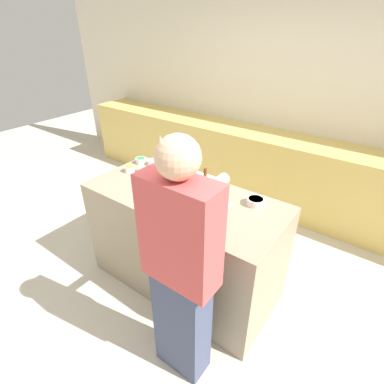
{
  "coord_description": "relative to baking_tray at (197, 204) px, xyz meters",
  "views": [
    {
      "loc": [
        1.29,
        -1.64,
        2.19
      ],
      "look_at": [
        0.09,
        0.0,
        1.01
      ],
      "focal_mm": 28.0,
      "sensor_mm": 36.0,
      "label": 1
    }
  ],
  "objects": [
    {
      "name": "ground_plane",
      "position": [
        -0.17,
        0.05,
        -0.96
      ],
      "size": [
        12.0,
        12.0,
        0.0
      ],
      "primitive_type": "plane",
      "color": "beige"
    },
    {
      "name": "wall_back",
      "position": [
        -0.17,
        2.19,
        0.34
      ],
      "size": [
        8.0,
        0.05,
        2.6
      ],
      "color": "beige",
      "rests_on": "ground_plane"
    },
    {
      "name": "back_cabinet_block",
      "position": [
        -0.17,
        1.86,
        -0.48
      ],
      "size": [
        6.0,
        0.6,
        0.95
      ],
      "color": "#DBBC60",
      "rests_on": "ground_plane"
    },
    {
      "name": "kitchen_island",
      "position": [
        -0.17,
        0.05,
        -0.48
      ],
      "size": [
        1.67,
        0.77,
        0.95
      ],
      "color": "gray",
      "rests_on": "ground_plane"
    },
    {
      "name": "baking_tray",
      "position": [
        0.0,
        0.0,
        0.0
      ],
      "size": [
        0.44,
        0.33,
        0.01
      ],
      "color": "#9E9EA8",
      "rests_on": "kitchen_island"
    },
    {
      "name": "gingerbread_house",
      "position": [
        0.0,
        0.0,
        0.12
      ],
      "size": [
        0.18,
        0.2,
        0.3
      ],
      "color": "#5B2D14",
      "rests_on": "baking_tray"
    },
    {
      "name": "decorative_tree",
      "position": [
        -0.53,
        0.19,
        0.2
      ],
      "size": [
        0.13,
        0.13,
        0.4
      ],
      "color": "silver",
      "rests_on": "kitchen_island"
    },
    {
      "name": "candy_bowl_far_left",
      "position": [
        -0.89,
        0.29,
        0.03
      ],
      "size": [
        0.1,
        0.1,
        0.05
      ],
      "color": "white",
      "rests_on": "kitchen_island"
    },
    {
      "name": "candy_bowl_far_right",
      "position": [
        0.36,
        0.26,
        0.03
      ],
      "size": [
        0.14,
        0.14,
        0.05
      ],
      "color": "white",
      "rests_on": "kitchen_island"
    },
    {
      "name": "candy_bowl_behind_tray",
      "position": [
        -0.78,
        0.33,
        0.03
      ],
      "size": [
        0.09,
        0.09,
        0.05
      ],
      "color": "white",
      "rests_on": "kitchen_island"
    },
    {
      "name": "candy_bowl_beside_tree",
      "position": [
        -0.84,
        0.09,
        0.03
      ],
      "size": [
        0.09,
        0.09,
        0.05
      ],
      "color": "white",
      "rests_on": "kitchen_island"
    },
    {
      "name": "cookbook",
      "position": [
        -0.31,
        0.27,
        0.01
      ],
      "size": [
        0.21,
        0.17,
        0.02
      ],
      "color": "#CCB78C",
      "rests_on": "kitchen_island"
    },
    {
      "name": "person",
      "position": [
        0.3,
        -0.58,
        -0.06
      ],
      "size": [
        0.46,
        0.57,
        1.74
      ],
      "color": "#424C6B",
      "rests_on": "ground_plane"
    }
  ]
}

